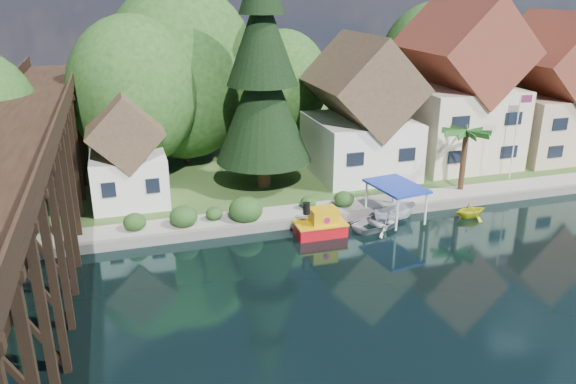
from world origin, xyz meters
name	(u,v)px	position (x,y,z in m)	size (l,w,h in m)	color
ground	(358,283)	(0.00, 0.00, 0.00)	(140.00, 140.00, 0.00)	black
bank	(230,130)	(0.00, 34.00, 0.25)	(140.00, 52.00, 0.50)	#335120
seawall	(365,214)	(4.00, 8.00, 0.31)	(60.00, 0.40, 0.62)	slate
promenade	(383,202)	(6.00, 9.30, 0.53)	(50.00, 2.60, 0.06)	gray
trestle_bridge	(28,187)	(-16.00, 5.17, 5.35)	(4.12, 44.18, 9.30)	black
house_left	(361,117)	(7.00, 16.00, 5.14)	(7.64, 8.64, 11.02)	white
house_center	(458,93)	(16.00, 16.50, 6.42)	(8.65, 9.18, 13.89)	beige
house_right	(551,96)	(25.00, 16.00, 5.78)	(8.15, 8.64, 12.45)	#CEB494
shed	(127,157)	(-11.00, 14.50, 3.83)	(5.09, 5.40, 7.85)	white
bg_trees	(270,82)	(1.00, 21.25, 7.29)	(49.90, 13.30, 10.57)	#382314
shrubs	(236,209)	(-4.60, 9.26, 1.23)	(15.76, 2.47, 1.70)	#1C4017
conifer	(262,76)	(-1.25, 14.83, 8.85)	(7.04, 7.04, 17.33)	#382314
palm_tree	(466,134)	(12.65, 9.95, 4.75)	(4.31, 4.31, 4.87)	#382314
flagpole	(518,128)	(17.91, 11.00, 4.62)	(1.06, 0.10, 6.72)	white
tugboat	(321,225)	(0.24, 6.36, 0.70)	(3.25, 1.80, 2.35)	#B30B15
boat_white_a	(380,221)	(4.42, 6.47, 0.42)	(2.93, 4.10, 0.85)	silver
boat_canopy	(395,206)	(5.69, 7.00, 1.11)	(3.40, 4.39, 2.59)	white
boat_yellow	(471,209)	(11.01, 6.13, 0.62)	(2.03, 2.36, 1.24)	#CDCF17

